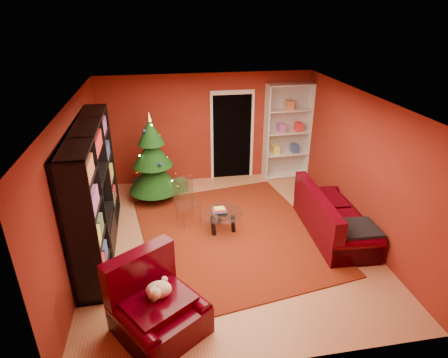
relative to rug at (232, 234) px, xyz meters
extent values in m
cube|color=#B06E47|center=(-0.10, -0.12, -0.04)|extent=(5.00, 5.50, 0.05)
cube|color=silver|center=(-0.10, -0.12, 2.61)|extent=(5.00, 5.50, 0.05)
cube|color=maroon|center=(-0.10, 2.65, 1.29)|extent=(5.00, 0.05, 2.60)
cube|color=maroon|center=(-2.63, -0.12, 1.29)|extent=(0.05, 5.50, 2.60)
cube|color=maroon|center=(2.42, -0.12, 1.29)|extent=(0.05, 5.50, 2.60)
cube|color=maroon|center=(0.00, 0.00, 0.00)|extent=(3.81, 4.26, 0.02)
cube|color=#215D72|center=(-1.74, 2.12, 0.14)|extent=(0.39, 0.39, 0.31)
cube|color=#286828|center=(-0.85, 2.02, 0.13)|extent=(0.36, 0.36, 0.28)
camera|label=1|loc=(-1.17, -5.92, 3.98)|focal=30.00mm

